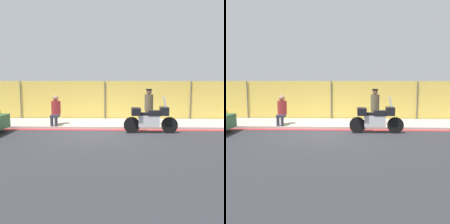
# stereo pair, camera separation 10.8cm
# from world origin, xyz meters

# --- Properties ---
(ground_plane) EXTENTS (120.00, 120.00, 0.00)m
(ground_plane) POSITION_xyz_m (0.00, 0.00, 0.00)
(ground_plane) COLOR #2D2D33
(sidewalk) EXTENTS (33.32, 2.49, 0.12)m
(sidewalk) POSITION_xyz_m (0.00, 2.34, 0.06)
(sidewalk) COLOR #ADA89E
(sidewalk) RESTS_ON ground_plane
(curb_paint_stripe) EXTENTS (33.32, 0.18, 0.01)m
(curb_paint_stripe) POSITION_xyz_m (0.00, 1.00, 0.00)
(curb_paint_stripe) COLOR red
(curb_paint_stripe) RESTS_ON ground_plane
(storefront_fence) EXTENTS (31.65, 0.17, 2.09)m
(storefront_fence) POSITION_xyz_m (-0.00, 3.67, 1.05)
(storefront_fence) COLOR gold
(storefront_fence) RESTS_ON ground_plane
(motorcycle) EXTENTS (2.21, 0.51, 1.50)m
(motorcycle) POSITION_xyz_m (2.03, 0.44, 0.61)
(motorcycle) COLOR black
(motorcycle) RESTS_ON ground_plane
(officer_standing) EXTENTS (0.39, 0.39, 1.64)m
(officer_standing) POSITION_xyz_m (2.10, 1.68, 0.95)
(officer_standing) COLOR brown
(officer_standing) RESTS_ON sidewalk
(person_seated_on_curb) EXTENTS (0.42, 0.71, 1.35)m
(person_seated_on_curb) POSITION_xyz_m (-2.13, 1.57, 0.86)
(person_seated_on_curb) COLOR #2D3342
(person_seated_on_curb) RESTS_ON sidewalk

